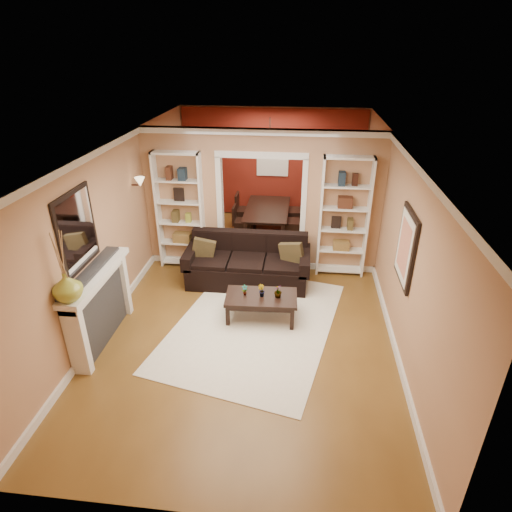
# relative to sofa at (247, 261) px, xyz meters

# --- Properties ---
(floor) EXTENTS (8.00, 8.00, 0.00)m
(floor) POSITION_rel_sofa_xyz_m (0.18, -0.45, -0.45)
(floor) COLOR brown
(floor) RESTS_ON ground
(ceiling) EXTENTS (8.00, 8.00, 0.00)m
(ceiling) POSITION_rel_sofa_xyz_m (0.18, -0.45, 2.25)
(ceiling) COLOR white
(ceiling) RESTS_ON ground
(wall_back) EXTENTS (8.00, 0.00, 8.00)m
(wall_back) POSITION_rel_sofa_xyz_m (0.18, 3.55, 0.90)
(wall_back) COLOR tan
(wall_back) RESTS_ON ground
(wall_front) EXTENTS (8.00, 0.00, 8.00)m
(wall_front) POSITION_rel_sofa_xyz_m (0.18, -4.45, 0.90)
(wall_front) COLOR tan
(wall_front) RESTS_ON ground
(wall_left) EXTENTS (0.00, 8.00, 8.00)m
(wall_left) POSITION_rel_sofa_xyz_m (-2.07, -0.45, 0.90)
(wall_left) COLOR tan
(wall_left) RESTS_ON ground
(wall_right) EXTENTS (0.00, 8.00, 8.00)m
(wall_right) POSITION_rel_sofa_xyz_m (2.43, -0.45, 0.90)
(wall_right) COLOR tan
(wall_right) RESTS_ON ground
(partition_wall) EXTENTS (4.50, 0.15, 2.70)m
(partition_wall) POSITION_rel_sofa_xyz_m (0.18, 0.75, 0.90)
(partition_wall) COLOR tan
(partition_wall) RESTS_ON floor
(red_back_panel) EXTENTS (4.44, 0.04, 2.64)m
(red_back_panel) POSITION_rel_sofa_xyz_m (0.18, 3.52, 0.87)
(red_back_panel) COLOR maroon
(red_back_panel) RESTS_ON floor
(dining_window) EXTENTS (0.78, 0.03, 0.98)m
(dining_window) POSITION_rel_sofa_xyz_m (0.18, 3.48, 1.10)
(dining_window) COLOR #8CA5CC
(dining_window) RESTS_ON wall_back
(area_rug) EXTENTS (3.03, 3.74, 0.01)m
(area_rug) POSITION_rel_sofa_xyz_m (0.28, -1.33, -0.44)
(area_rug) COLOR white
(area_rug) RESTS_ON floor
(sofa) EXTENTS (2.29, 0.99, 0.89)m
(sofa) POSITION_rel_sofa_xyz_m (0.00, 0.00, 0.00)
(sofa) COLOR black
(sofa) RESTS_ON floor
(pillow_left) EXTENTS (0.41, 0.15, 0.40)m
(pillow_left) POSITION_rel_sofa_xyz_m (-0.81, -0.02, 0.19)
(pillow_left) COLOR brown
(pillow_left) RESTS_ON sofa
(pillow_right) EXTENTS (0.44, 0.25, 0.42)m
(pillow_right) POSITION_rel_sofa_xyz_m (0.81, -0.02, 0.20)
(pillow_right) COLOR brown
(pillow_right) RESTS_ON sofa
(coffee_table) EXTENTS (1.17, 0.67, 0.43)m
(coffee_table) POSITION_rel_sofa_xyz_m (0.37, -1.15, -0.23)
(coffee_table) COLOR black
(coffee_table) RESTS_ON floor
(plant_left) EXTENTS (0.11, 0.10, 0.18)m
(plant_left) POSITION_rel_sofa_xyz_m (0.11, -1.15, 0.08)
(plant_left) COLOR #336626
(plant_left) RESTS_ON coffee_table
(plant_center) EXTENTS (0.14, 0.14, 0.20)m
(plant_center) POSITION_rel_sofa_xyz_m (0.37, -1.15, 0.09)
(plant_center) COLOR #336626
(plant_center) RESTS_ON coffee_table
(plant_right) EXTENTS (0.16, 0.16, 0.21)m
(plant_right) POSITION_rel_sofa_xyz_m (0.64, -1.15, 0.09)
(plant_right) COLOR #336626
(plant_right) RESTS_ON coffee_table
(bookshelf_left) EXTENTS (0.90, 0.30, 2.30)m
(bookshelf_left) POSITION_rel_sofa_xyz_m (-1.37, 0.58, 0.70)
(bookshelf_left) COLOR white
(bookshelf_left) RESTS_ON floor
(bookshelf_right) EXTENTS (0.90, 0.30, 2.30)m
(bookshelf_right) POSITION_rel_sofa_xyz_m (1.73, 0.58, 0.70)
(bookshelf_right) COLOR white
(bookshelf_right) RESTS_ON floor
(fireplace) EXTENTS (0.32, 1.70, 1.16)m
(fireplace) POSITION_rel_sofa_xyz_m (-1.91, -1.95, 0.13)
(fireplace) COLOR white
(fireplace) RESTS_ON floor
(vase) EXTENTS (0.40, 0.40, 0.38)m
(vase) POSITION_rel_sofa_xyz_m (-1.91, -2.65, 0.90)
(vase) COLOR #939E33
(vase) RESTS_ON fireplace
(mirror) EXTENTS (0.03, 0.95, 1.10)m
(mirror) POSITION_rel_sofa_xyz_m (-2.05, -1.95, 1.35)
(mirror) COLOR silver
(mirror) RESTS_ON wall_left
(wall_sconce) EXTENTS (0.18, 0.18, 0.22)m
(wall_sconce) POSITION_rel_sofa_xyz_m (-1.97, 0.10, 1.38)
(wall_sconce) COLOR #FFE0A5
(wall_sconce) RESTS_ON wall_left
(framed_art) EXTENTS (0.04, 0.85, 1.05)m
(framed_art) POSITION_rel_sofa_xyz_m (2.39, -1.45, 1.10)
(framed_art) COLOR black
(framed_art) RESTS_ON wall_right
(dining_table) EXTENTS (1.77, 0.99, 0.62)m
(dining_table) POSITION_rel_sofa_xyz_m (0.19, 2.33, -0.13)
(dining_table) COLOR black
(dining_table) RESTS_ON floor
(dining_chair_nw) EXTENTS (0.40, 0.40, 0.78)m
(dining_chair_nw) POSITION_rel_sofa_xyz_m (-0.36, 2.03, -0.06)
(dining_chair_nw) COLOR black
(dining_chair_nw) RESTS_ON floor
(dining_chair_ne) EXTENTS (0.48, 0.48, 0.86)m
(dining_chair_ne) POSITION_rel_sofa_xyz_m (0.74, 2.03, -0.02)
(dining_chair_ne) COLOR black
(dining_chair_ne) RESTS_ON floor
(dining_chair_sw) EXTENTS (0.48, 0.48, 0.87)m
(dining_chair_sw) POSITION_rel_sofa_xyz_m (-0.36, 2.63, -0.01)
(dining_chair_sw) COLOR black
(dining_chair_sw) RESTS_ON floor
(dining_chair_se) EXTENTS (0.55, 0.55, 0.93)m
(dining_chair_se) POSITION_rel_sofa_xyz_m (0.74, 2.63, 0.02)
(dining_chair_se) COLOR black
(dining_chair_se) RESTS_ON floor
(chandelier) EXTENTS (0.50, 0.50, 0.30)m
(chandelier) POSITION_rel_sofa_xyz_m (0.18, 2.25, 1.57)
(chandelier) COLOR #351E18
(chandelier) RESTS_ON ceiling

